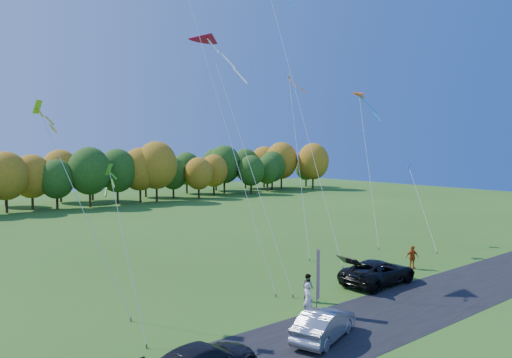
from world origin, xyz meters
TOP-DOWN VIEW (x-y plane):
  - ground at (0.00, 0.00)m, footprint 160.00×160.00m
  - asphalt_strip at (0.00, -4.00)m, footprint 90.00×6.00m
  - tree_line at (0.00, 55.00)m, footprint 116.00×12.00m
  - black_suv at (5.75, 0.08)m, footprint 5.93×2.84m
  - silver_sedan at (-4.08, -4.13)m, footprint 4.74×2.95m
  - person_tailgate_a at (-2.39, -1.37)m, footprint 0.46×0.69m
  - person_tailgate_b at (-0.48, 0.53)m, footprint 0.64×0.81m
  - person_east at (11.10, 1.01)m, footprint 1.11×0.81m
  - feather_flag at (-1.74, -1.48)m, footprint 0.46×0.26m
  - kite_delta_blue at (-2.31, 8.25)m, footprint 3.16×12.67m
  - kite_parafoil_orange at (8.85, 10.96)m, footprint 5.33×13.89m
  - kite_delta_red at (-0.67, 8.09)m, footprint 2.62×10.36m
  - kite_parafoil_rainbow at (17.09, 9.90)m, footprint 6.30×6.76m
  - kite_diamond_yellow at (-11.67, 6.62)m, footprint 3.59×5.88m
  - kite_diamond_green at (-11.22, 2.65)m, footprint 0.97×4.21m
  - kite_diamond_white at (8.65, 10.80)m, footprint 4.03×6.85m
  - kite_diamond_blue_low at (18.61, 5.00)m, footprint 3.32×5.35m

SIDE VIEW (x-z plane):
  - ground at x=0.00m, z-range 0.00..0.00m
  - tree_line at x=0.00m, z-range -5.00..5.00m
  - asphalt_strip at x=0.00m, z-range 0.00..0.01m
  - silver_sedan at x=-4.08m, z-range 0.00..1.47m
  - black_suv at x=5.75m, z-range 0.00..1.63m
  - person_tailgate_b at x=-0.48m, z-range 0.00..1.65m
  - person_east at x=11.10m, z-range 0.00..1.75m
  - person_tailgate_a at x=-2.39m, z-range 0.00..1.87m
  - feather_flag at x=-1.74m, z-range 0.40..4.09m
  - kite_diamond_blue_low at x=18.61m, z-range -0.21..7.64m
  - kite_diamond_green at x=-11.22m, z-range 1.21..9.87m
  - kite_diamond_yellow at x=-11.67m, z-range -0.25..11.95m
  - kite_parafoil_rainbow at x=17.09m, z-range -0.15..14.91m
  - kite_diamond_white at x=8.65m, z-range -0.21..16.13m
  - kite_delta_red at x=-0.67m, z-range 3.45..22.07m
  - kite_parafoil_orange at x=8.85m, z-range -0.15..25.79m
  - kite_delta_blue at x=-2.31m, z-range -0.11..29.38m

